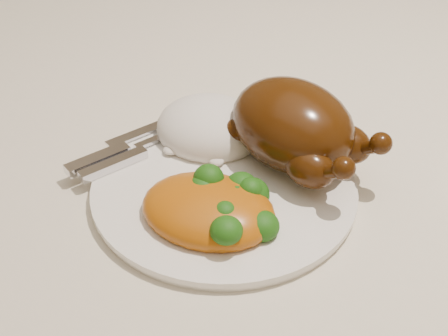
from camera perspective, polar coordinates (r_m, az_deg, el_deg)
The scene contains 7 objects.
dining_table at distance 0.77m, azimuth 12.07°, elevation -3.34°, with size 1.60×0.90×0.76m.
tablecloth at distance 0.72m, azimuth 12.81°, elevation 1.05°, with size 1.73×1.03×0.18m.
dinner_plate at distance 0.60m, azimuth 0.00°, elevation -1.90°, with size 0.25×0.25×0.01m, color white.
roast_chicken at distance 0.61m, azimuth 6.53°, elevation 3.77°, with size 0.17×0.12×0.09m.
rice_mound at distance 0.66m, azimuth -1.30°, elevation 3.66°, with size 0.14×0.13×0.06m.
mac_and_cheese at distance 0.56m, azimuth -0.64°, elevation -3.71°, with size 0.15×0.13×0.05m.
cutlery at distance 0.64m, azimuth -9.23°, elevation 1.53°, with size 0.05×0.17×0.01m.
Camera 1 is at (0.24, -0.54, 1.16)m, focal length 50.00 mm.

